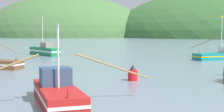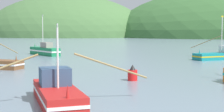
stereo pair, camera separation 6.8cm
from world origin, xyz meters
The scene contains 4 objects.
hill_far_left centered at (-47.07, 228.36, 0.00)m, with size 121.55×97.24×60.95m, color #47703D.
fishing_boat_green centered at (-16.05, 47.18, 0.85)m, with size 7.23×7.96×7.36m.
fishing_boat_red centered at (-4.95, 7.85, 0.70)m, with size 11.18×7.98×4.87m.
channel_buoy centered at (-0.25, 17.32, 0.59)m, with size 0.87×0.87×1.45m.
Camera 1 is at (-0.52, -11.86, 4.44)m, focal length 52.74 mm.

